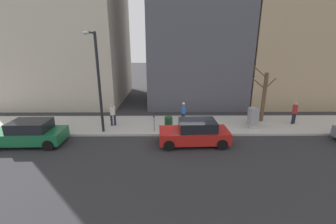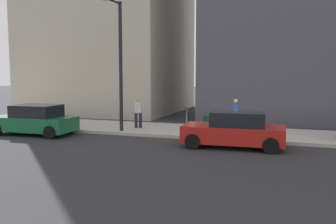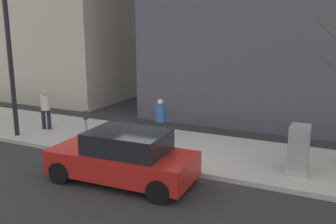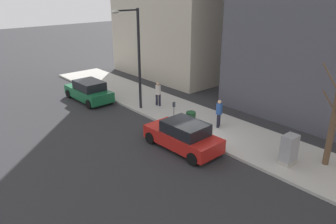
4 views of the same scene
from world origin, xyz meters
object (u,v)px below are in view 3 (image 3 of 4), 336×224
(parking_meter, at_px, (86,125))
(streetlamp, at_px, (2,36))
(pedestrian_midblock, at_px, (160,118))
(trash_bin, at_px, (117,136))
(parked_car_red, at_px, (123,157))
(pedestrian_far_corner, at_px, (45,107))
(utility_box, at_px, (299,150))

(parking_meter, relative_size, streetlamp, 0.21)
(parking_meter, relative_size, pedestrian_midblock, 0.81)
(trash_bin, bearing_deg, parked_car_red, -142.98)
(pedestrian_far_corner, bearing_deg, utility_box, -19.39)
(utility_box, distance_m, trash_bin, 6.07)
(streetlamp, xyz_separation_m, pedestrian_far_corner, (1.46, -0.43, -2.93))
(pedestrian_midblock, bearing_deg, trash_bin, 109.48)
(trash_bin, height_order, pedestrian_midblock, pedestrian_midblock)
(streetlamp, bearing_deg, parked_car_red, -103.61)
(parked_car_red, distance_m, utility_box, 5.12)
(parking_meter, height_order, streetlamp, streetlamp)
(parked_car_red, xyz_separation_m, pedestrian_far_corner, (2.93, 5.64, 0.35))
(parked_car_red, height_order, parking_meter, parked_car_red)
(parked_car_red, distance_m, pedestrian_far_corner, 6.36)
(parked_car_red, bearing_deg, streetlamp, 74.45)
(parked_car_red, height_order, pedestrian_far_corner, pedestrian_far_corner)
(parked_car_red, height_order, utility_box, utility_box)
(parking_meter, bearing_deg, utility_box, -83.11)
(utility_box, bearing_deg, trash_bin, 93.78)
(parking_meter, xyz_separation_m, utility_box, (0.85, -7.03, -0.13))
(streetlamp, bearing_deg, pedestrian_far_corner, -16.46)
(parking_meter, bearing_deg, trash_bin, -65.48)
(parked_car_red, height_order, pedestrian_midblock, pedestrian_midblock)
(streetlamp, height_order, pedestrian_midblock, streetlamp)
(pedestrian_midblock, distance_m, pedestrian_far_corner, 5.19)
(streetlamp, height_order, trash_bin, streetlamp)
(pedestrian_far_corner, bearing_deg, parked_car_red, -44.33)
(utility_box, height_order, streetlamp, streetlamp)
(utility_box, bearing_deg, pedestrian_midblock, 80.96)
(parking_meter, xyz_separation_m, trash_bin, (0.45, -0.99, -0.38))
(pedestrian_midblock, bearing_deg, parking_meter, 100.64)
(streetlamp, relative_size, pedestrian_midblock, 3.92)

